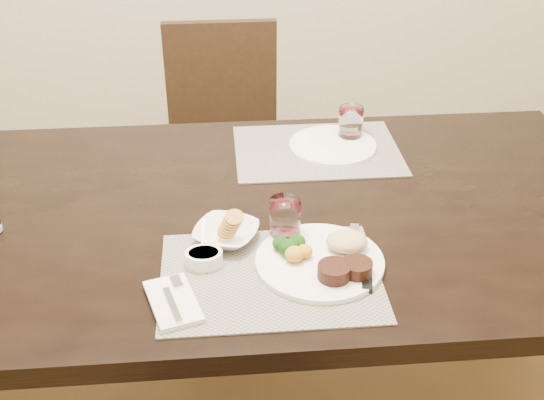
{
  "coord_description": "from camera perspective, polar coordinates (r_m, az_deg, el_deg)",
  "views": [
    {
      "loc": [
        -0.02,
        -1.41,
        1.64
      ],
      "look_at": [
        0.1,
        -0.08,
        0.82
      ],
      "focal_mm": 45.0,
      "sensor_mm": 36.0,
      "label": 1
    }
  ],
  "objects": [
    {
      "name": "sauce_ramekin",
      "position": [
        1.47,
        -5.72,
        -4.8
      ],
      "size": [
        0.08,
        0.12,
        0.06
      ],
      "rotation": [
        0.0,
        0.0,
        -0.09
      ],
      "color": "white",
      "rests_on": "placemat_near"
    },
    {
      "name": "cracker_bowl",
      "position": [
        1.54,
        -3.84,
        -2.78
      ],
      "size": [
        0.18,
        0.18,
        0.06
      ],
      "rotation": [
        0.0,
        0.0,
        -0.42
      ],
      "color": "white",
      "rests_on": "placemat_near"
    },
    {
      "name": "napkin_fork",
      "position": [
        1.38,
        -8.27,
        -8.39
      ],
      "size": [
        0.13,
        0.17,
        0.02
      ],
      "rotation": [
        0.0,
        0.0,
        0.29
      ],
      "color": "silver",
      "rests_on": "placemat_near"
    },
    {
      "name": "wine_glass_near",
      "position": [
        1.53,
        1.09,
        -1.79
      ],
      "size": [
        0.07,
        0.07,
        0.1
      ],
      "rotation": [
        0.0,
        0.0,
        -0.33
      ],
      "color": "white",
      "rests_on": "placemat_near"
    },
    {
      "name": "far_plate",
      "position": [
        1.95,
        5.1,
        4.58
      ],
      "size": [
        0.25,
        0.25,
        0.01
      ],
      "primitive_type": "cylinder",
      "color": "white",
      "rests_on": "placemat_far"
    },
    {
      "name": "steak_knife",
      "position": [
        1.47,
        7.67,
        -5.55
      ],
      "size": [
        0.05,
        0.26,
        0.01
      ],
      "rotation": [
        0.0,
        0.0,
        -0.18
      ],
      "color": "silver",
      "rests_on": "placemat_near"
    },
    {
      "name": "dinner_plate",
      "position": [
        1.47,
        4.54,
        -4.89
      ],
      "size": [
        0.28,
        0.28,
        0.05
      ],
      "rotation": [
        0.0,
        0.0,
        0.08
      ],
      "color": "white",
      "rests_on": "placemat_near"
    },
    {
      "name": "wine_glass_far",
      "position": [
        1.98,
        6.59,
        6.27
      ],
      "size": [
        0.07,
        0.07,
        0.1
      ],
      "rotation": [
        0.0,
        0.0,
        -0.16
      ],
      "color": "white",
      "rests_on": "placemat_far"
    },
    {
      "name": "placemat_far",
      "position": [
        1.93,
        3.79,
        4.17
      ],
      "size": [
        0.46,
        0.34,
        0.0
      ],
      "primitive_type": "cube",
      "color": "gray",
      "rests_on": "dining_table"
    },
    {
      "name": "placemat_near",
      "position": [
        1.44,
        -0.14,
        -6.43
      ],
      "size": [
        0.46,
        0.34,
        0.0
      ],
      "primitive_type": "cube",
      "color": "gray",
      "rests_on": "dining_table"
    },
    {
      "name": "chair_far",
      "position": [
        2.6,
        -4.07,
        5.61
      ],
      "size": [
        0.42,
        0.42,
        0.9
      ],
      "color": "black",
      "rests_on": "ground"
    },
    {
      "name": "dining_table",
      "position": [
        1.71,
        -3.44,
        -3.08
      ],
      "size": [
        2.0,
        1.0,
        0.75
      ],
      "color": "black",
      "rests_on": "ground"
    }
  ]
}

